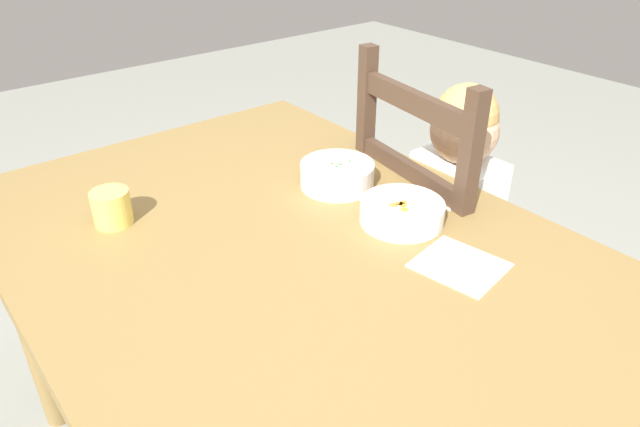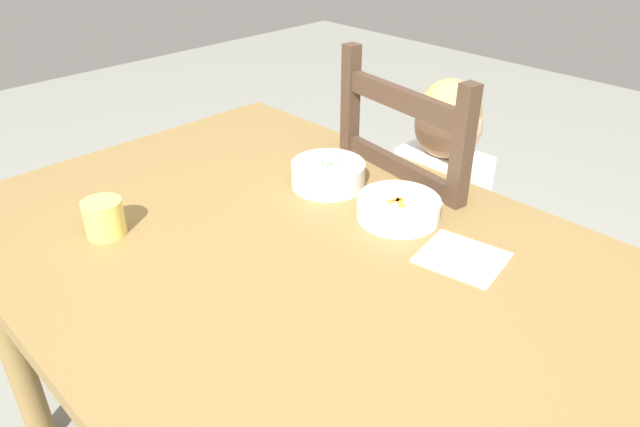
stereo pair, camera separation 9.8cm
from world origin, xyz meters
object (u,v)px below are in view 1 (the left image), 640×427
at_px(dining_table, 304,294).
at_px(spoon, 387,205).
at_px(drinking_cup, 112,207).
at_px(dining_chair, 440,257).
at_px(bowl_of_peas, 337,174).
at_px(bowl_of_carrots, 402,212).
at_px(child_figure, 447,209).

bearing_deg(dining_table, spoon, 97.78).
distance_m(spoon, drinking_cup, 0.59).
distance_m(dining_table, dining_chair, 0.57).
distance_m(bowl_of_peas, bowl_of_carrots, 0.21).
relative_size(child_figure, spoon, 7.32).
xyz_separation_m(dining_table, bowl_of_carrots, (0.03, 0.24, 0.12)).
bearing_deg(drinking_cup, bowl_of_peas, 71.05).
bearing_deg(spoon, bowl_of_carrots, -17.93).
bearing_deg(dining_chair, bowl_of_carrots, -68.96).
distance_m(dining_chair, bowl_of_carrots, 0.44).
height_order(child_figure, spoon, child_figure).
bearing_deg(dining_chair, child_figure, -25.89).
bearing_deg(spoon, bowl_of_peas, -172.00).
bearing_deg(bowl_of_carrots, child_figure, 109.92).
bearing_deg(bowl_of_peas, dining_table, -52.61).
height_order(dining_chair, bowl_of_peas, dining_chair).
relative_size(dining_table, spoon, 11.24).
bearing_deg(spoon, drinking_cup, -122.00).
bearing_deg(child_figure, drinking_cup, -109.31).
bearing_deg(dining_chair, drinking_cup, -108.69).
xyz_separation_m(dining_chair, child_figure, (0.01, -0.00, 0.16)).
height_order(dining_chair, child_figure, dining_chair).
bearing_deg(spoon, dining_table, -82.22).
bearing_deg(dining_table, bowl_of_carrots, 83.17).
bearing_deg(spoon, dining_chair, 100.23).
xyz_separation_m(dining_chair, bowl_of_carrots, (0.11, -0.30, 0.30)).
height_order(bowl_of_carrots, drinking_cup, drinking_cup).
bearing_deg(bowl_of_peas, drinking_cup, -108.95).
xyz_separation_m(bowl_of_carrots, drinking_cup, (-0.38, -0.48, 0.01)).
relative_size(dining_chair, spoon, 7.84).
height_order(dining_table, child_figure, child_figure).
height_order(bowl_of_peas, drinking_cup, drinking_cup).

